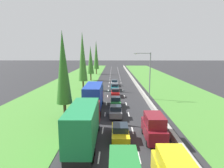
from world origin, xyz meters
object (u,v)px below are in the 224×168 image
object	(u,v)px
maroon_van_right_lane	(154,127)
poplar_tree_second	(63,68)
teal_sedan_centre_lane	(115,87)
street_light_mast	(148,72)
poplar_tree_third	(83,57)
poplar_tree_fifth	(96,55)
yellow_sedan_centre_lane	(120,132)
blue_box_truck_left_lane	(94,97)
grey_hatchback_centre_lane	(116,111)
green_box_truck_left_lane	(84,124)
silver_sedan_centre_lane	(114,83)
red_hatchback_centre_lane	(115,93)
green_hatchback_centre_lane	(116,101)
poplar_tree_fourth	(91,60)

from	to	relation	value
maroon_van_right_lane	poplar_tree_second	world-z (taller)	poplar_tree_second
teal_sedan_centre_lane	street_light_mast	bearing A→B (deg)	-53.82
poplar_tree_third	poplar_tree_fifth	size ratio (longest dim) A/B	1.01
poplar_tree_third	yellow_sedan_centre_lane	bearing A→B (deg)	-73.58
maroon_van_right_lane	blue_box_truck_left_lane	world-z (taller)	blue_box_truck_left_lane
grey_hatchback_centre_lane	teal_sedan_centre_lane	size ratio (longest dim) A/B	0.87
green_box_truck_left_lane	silver_sedan_centre_lane	world-z (taller)	green_box_truck_left_lane
red_hatchback_centre_lane	teal_sedan_centre_lane	size ratio (longest dim) A/B	0.87
yellow_sedan_centre_lane	poplar_tree_fifth	size ratio (longest dim) A/B	0.33
poplar_tree_second	poplar_tree_third	bearing A→B (deg)	91.83
green_hatchback_centre_lane	poplar_tree_fourth	xyz separation A→B (m)	(-7.66, 30.42, 5.73)
green_hatchback_centre_lane	poplar_tree_second	xyz separation A→B (m)	(-7.04, -6.21, 6.18)
red_hatchback_centre_lane	blue_box_truck_left_lane	distance (m)	10.22
teal_sedan_centre_lane	poplar_tree_second	world-z (taller)	poplar_tree_second
green_hatchback_centre_lane	teal_sedan_centre_lane	size ratio (longest dim) A/B	0.87
green_box_truck_left_lane	maroon_van_right_lane	xyz separation A→B (m)	(7.01, 1.17, -0.78)
poplar_tree_fourth	blue_box_truck_left_lane	bearing A→B (deg)	-82.57
yellow_sedan_centre_lane	maroon_van_right_lane	xyz separation A→B (m)	(3.46, -0.19, 0.59)
poplar_tree_fifth	poplar_tree_fourth	bearing A→B (deg)	-90.59
green_box_truck_left_lane	poplar_tree_fifth	distance (m)	63.00
red_hatchback_centre_lane	street_light_mast	bearing A→B (deg)	-19.60
green_hatchback_centre_lane	poplar_tree_second	world-z (taller)	poplar_tree_second
green_box_truck_left_lane	poplar_tree_fourth	world-z (taller)	poplar_tree_fourth
maroon_van_right_lane	yellow_sedan_centre_lane	bearing A→B (deg)	176.84
maroon_van_right_lane	grey_hatchback_centre_lane	bearing A→B (deg)	117.74
green_box_truck_left_lane	blue_box_truck_left_lane	xyz separation A→B (m)	(-0.22, 11.87, 0.00)
blue_box_truck_left_lane	silver_sedan_centre_lane	world-z (taller)	blue_box_truck_left_lane
grey_hatchback_centre_lane	green_hatchback_centre_lane	size ratio (longest dim) A/B	1.00
blue_box_truck_left_lane	street_light_mast	world-z (taller)	street_light_mast
maroon_van_right_lane	poplar_tree_second	bearing A→B (deg)	148.49
poplar_tree_third	maroon_van_right_lane	bearing A→B (deg)	-67.30
maroon_van_right_lane	silver_sedan_centre_lane	bearing A→B (deg)	96.71
teal_sedan_centre_lane	silver_sedan_centre_lane	bearing A→B (deg)	90.19
silver_sedan_centre_lane	poplar_tree_fifth	size ratio (longest dim) A/B	0.33
blue_box_truck_left_lane	poplar_tree_fifth	size ratio (longest dim) A/B	0.69
poplar_tree_third	poplar_tree_fifth	bearing A→B (deg)	89.60
red_hatchback_centre_lane	street_light_mast	size ratio (longest dim) A/B	0.43
blue_box_truck_left_lane	green_box_truck_left_lane	bearing A→B (deg)	-88.94
grey_hatchback_centre_lane	maroon_van_right_lane	size ratio (longest dim) A/B	0.80
green_hatchback_centre_lane	poplar_tree_third	distance (m)	18.04
red_hatchback_centre_lane	poplar_tree_third	world-z (taller)	poplar_tree_third
maroon_van_right_lane	street_light_mast	distance (m)	18.58
poplar_tree_fourth	grey_hatchback_centre_lane	bearing A→B (deg)	-78.04
poplar_tree_third	street_light_mast	xyz separation A→B (m)	(13.95, -9.53, -2.72)
yellow_sedan_centre_lane	grey_hatchback_centre_lane	size ratio (longest dim) A/B	1.15
yellow_sedan_centre_lane	maroon_van_right_lane	size ratio (longest dim) A/B	0.92
blue_box_truck_left_lane	silver_sedan_centre_lane	xyz separation A→B (m)	(3.30, 22.64, -1.37)
poplar_tree_third	red_hatchback_centre_lane	bearing A→B (deg)	-43.45
poplar_tree_third	street_light_mast	size ratio (longest dim) A/B	1.53
blue_box_truck_left_lane	poplar_tree_third	bearing A→B (deg)	104.30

